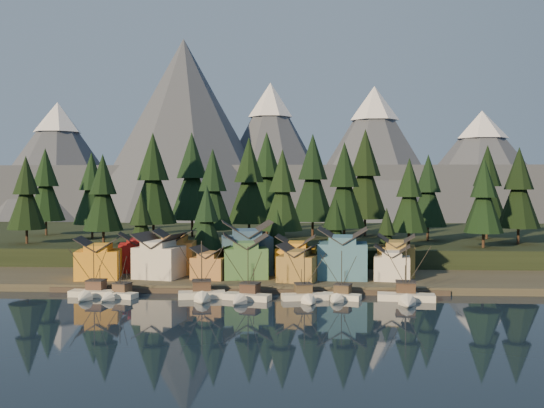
{
  "coord_description": "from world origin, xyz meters",
  "views": [
    {
      "loc": [
        11.06,
        -104.5,
        22.1
      ],
      "look_at": [
        4.25,
        30.0,
        17.4
      ],
      "focal_mm": 40.0,
      "sensor_mm": 36.0,
      "label": 1
    }
  ],
  "objects_px": {
    "house_back_1": "(175,250)",
    "boat_3": "(245,289)",
    "boat_5": "(340,289)",
    "house_front_0": "(98,257)",
    "boat_2": "(202,286)",
    "house_front_1": "(159,254)",
    "boat_1": "(115,288)",
    "boat_6": "(406,289)",
    "house_back_0": "(137,251)",
    "boat_0": "(91,286)",
    "boat_4": "(306,290)"
  },
  "relations": [
    {
      "from": "boat_2",
      "to": "house_back_1",
      "type": "xyz_separation_m",
      "value": [
        -10.0,
        22.77,
        4.26
      ]
    },
    {
      "from": "house_front_1",
      "to": "house_back_0",
      "type": "height_order",
      "value": "house_front_1"
    },
    {
      "from": "boat_3",
      "to": "house_back_0",
      "type": "bearing_deg",
      "value": 152.62
    },
    {
      "from": "boat_2",
      "to": "boat_5",
      "type": "relative_size",
      "value": 1.19
    },
    {
      "from": "boat_3",
      "to": "house_back_1",
      "type": "distance_m",
      "value": 30.66
    },
    {
      "from": "boat_6",
      "to": "house_front_1",
      "type": "xyz_separation_m",
      "value": [
        -50.44,
        16.86,
        4.21
      ]
    },
    {
      "from": "boat_2",
      "to": "house_front_0",
      "type": "distance_m",
      "value": 28.76
    },
    {
      "from": "boat_5",
      "to": "house_front_0",
      "type": "relative_size",
      "value": 1.01
    },
    {
      "from": "boat_0",
      "to": "house_front_0",
      "type": "distance_m",
      "value": 14.48
    },
    {
      "from": "boat_0",
      "to": "boat_6",
      "type": "bearing_deg",
      "value": 2.75
    },
    {
      "from": "boat_1",
      "to": "boat_3",
      "type": "height_order",
      "value": "boat_3"
    },
    {
      "from": "boat_1",
      "to": "boat_4",
      "type": "xyz_separation_m",
      "value": [
        36.44,
        -0.42,
        0.06
      ]
    },
    {
      "from": "boat_0",
      "to": "boat_5",
      "type": "height_order",
      "value": "boat_0"
    },
    {
      "from": "boat_1",
      "to": "house_front_1",
      "type": "relative_size",
      "value": 0.91
    },
    {
      "from": "house_front_0",
      "to": "boat_3",
      "type": "bearing_deg",
      "value": -34.1
    },
    {
      "from": "boat_5",
      "to": "house_front_1",
      "type": "bearing_deg",
      "value": 176.19
    },
    {
      "from": "boat_3",
      "to": "house_back_0",
      "type": "distance_m",
      "value": 38.67
    },
    {
      "from": "house_front_0",
      "to": "boat_0",
      "type": "bearing_deg",
      "value": -86.41
    },
    {
      "from": "boat_0",
      "to": "boat_1",
      "type": "bearing_deg",
      "value": -3.72
    },
    {
      "from": "boat_0",
      "to": "house_back_1",
      "type": "relative_size",
      "value": 1.15
    },
    {
      "from": "boat_0",
      "to": "boat_3",
      "type": "xyz_separation_m",
      "value": [
        30.09,
        -1.85,
        -0.06
      ]
    },
    {
      "from": "boat_1",
      "to": "boat_4",
      "type": "distance_m",
      "value": 36.45
    },
    {
      "from": "house_back_1",
      "to": "boat_3",
      "type": "bearing_deg",
      "value": -56.02
    },
    {
      "from": "boat_1",
      "to": "boat_0",
      "type": "bearing_deg",
      "value": -169.53
    },
    {
      "from": "boat_5",
      "to": "house_back_1",
      "type": "bearing_deg",
      "value": 166.79
    },
    {
      "from": "boat_2",
      "to": "house_front_1",
      "type": "height_order",
      "value": "house_front_1"
    },
    {
      "from": "house_back_0",
      "to": "boat_2",
      "type": "bearing_deg",
      "value": -65.74
    },
    {
      "from": "house_back_1",
      "to": "boat_6",
      "type": "bearing_deg",
      "value": -29.22
    },
    {
      "from": "house_back_1",
      "to": "boat_2",
      "type": "bearing_deg",
      "value": -69.57
    },
    {
      "from": "boat_1",
      "to": "boat_5",
      "type": "xyz_separation_m",
      "value": [
        42.81,
        0.43,
        0.05
      ]
    },
    {
      "from": "house_front_1",
      "to": "house_back_0",
      "type": "bearing_deg",
      "value": 141.12
    },
    {
      "from": "boat_3",
      "to": "boat_4",
      "type": "height_order",
      "value": "boat_3"
    },
    {
      "from": "boat_6",
      "to": "house_front_1",
      "type": "distance_m",
      "value": 53.35
    },
    {
      "from": "boat_1",
      "to": "boat_2",
      "type": "relative_size",
      "value": 0.83
    },
    {
      "from": "boat_1",
      "to": "house_back_0",
      "type": "xyz_separation_m",
      "value": [
        -2.75,
        25.46,
        4.21
      ]
    },
    {
      "from": "boat_6",
      "to": "house_back_1",
      "type": "distance_m",
      "value": 54.06
    },
    {
      "from": "boat_5",
      "to": "house_front_0",
      "type": "xyz_separation_m",
      "value": [
        -50.96,
        13.85,
        4.1
      ]
    },
    {
      "from": "boat_5",
      "to": "boat_2",
      "type": "bearing_deg",
      "value": -160.76
    },
    {
      "from": "boat_3",
      "to": "house_front_0",
      "type": "xyz_separation_m",
      "value": [
        -33.16,
        15.44,
        3.99
      ]
    },
    {
      "from": "boat_3",
      "to": "boat_6",
      "type": "bearing_deg",
      "value": 17.5
    },
    {
      "from": "boat_4",
      "to": "boat_5",
      "type": "distance_m",
      "value": 6.42
    },
    {
      "from": "boat_0",
      "to": "boat_4",
      "type": "relative_size",
      "value": 1.06
    },
    {
      "from": "house_front_1",
      "to": "house_back_1",
      "type": "xyz_separation_m",
      "value": [
        1.99,
        6.71,
        0.15
      ]
    },
    {
      "from": "boat_2",
      "to": "house_back_0",
      "type": "distance_m",
      "value": 32.07
    },
    {
      "from": "boat_2",
      "to": "boat_4",
      "type": "bearing_deg",
      "value": -12.21
    },
    {
      "from": "house_back_0",
      "to": "boat_6",
      "type": "bearing_deg",
      "value": -37.51
    },
    {
      "from": "boat_2",
      "to": "house_back_1",
      "type": "relative_size",
      "value": 1.22
    },
    {
      "from": "boat_2",
      "to": "house_back_0",
      "type": "xyz_separation_m",
      "value": [
        -19.4,
        25.26,
        3.76
      ]
    },
    {
      "from": "boat_3",
      "to": "house_front_1",
      "type": "xyz_separation_m",
      "value": [
        -20.35,
        17.42,
        4.39
      ]
    },
    {
      "from": "boat_1",
      "to": "boat_4",
      "type": "height_order",
      "value": "boat_4"
    }
  ]
}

